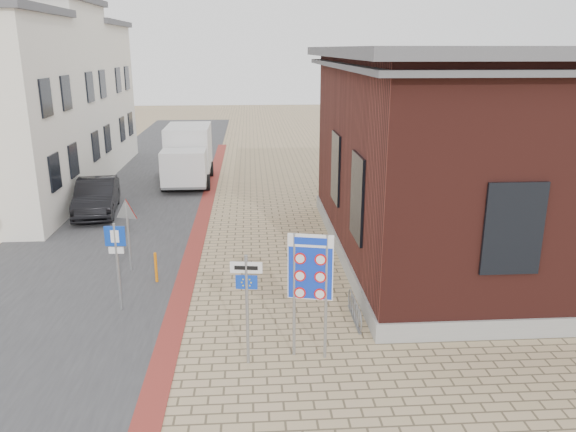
{
  "coord_description": "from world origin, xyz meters",
  "views": [
    {
      "loc": [
        0.05,
        -10.82,
        6.75
      ],
      "look_at": [
        1.07,
        4.34,
        2.2
      ],
      "focal_mm": 35.0,
      "sensor_mm": 36.0,
      "label": 1
    }
  ],
  "objects_px": {
    "border_sign": "(310,270)",
    "bollard": "(156,268)",
    "box_truck": "(188,155)",
    "essen_sign": "(247,293)",
    "parking_sign": "(116,252)",
    "sedan": "(97,197)"
  },
  "relations": [
    {
      "from": "border_sign",
      "to": "box_truck",
      "type": "bearing_deg",
      "value": 117.31
    },
    {
      "from": "sedan",
      "to": "parking_sign",
      "type": "height_order",
      "value": "parking_sign"
    },
    {
      "from": "sedan",
      "to": "bollard",
      "type": "bearing_deg",
      "value": -72.33
    },
    {
      "from": "border_sign",
      "to": "essen_sign",
      "type": "bearing_deg",
      "value": -158.85
    },
    {
      "from": "essen_sign",
      "to": "bollard",
      "type": "xyz_separation_m",
      "value": [
        -2.75,
        4.7,
        -1.24
      ]
    },
    {
      "from": "essen_sign",
      "to": "box_truck",
      "type": "bearing_deg",
      "value": 107.46
    },
    {
      "from": "border_sign",
      "to": "sedan",
      "type": "bearing_deg",
      "value": 135.72
    },
    {
      "from": "box_truck",
      "to": "essen_sign",
      "type": "xyz_separation_m",
      "value": [
        3.11,
        -17.81,
        0.22
      ]
    },
    {
      "from": "box_truck",
      "to": "border_sign",
      "type": "bearing_deg",
      "value": -76.36
    },
    {
      "from": "sedan",
      "to": "essen_sign",
      "type": "bearing_deg",
      "value": -70.48
    },
    {
      "from": "box_truck",
      "to": "parking_sign",
      "type": "relative_size",
      "value": 2.27
    },
    {
      "from": "essen_sign",
      "to": "parking_sign",
      "type": "bearing_deg",
      "value": 147.34
    },
    {
      "from": "essen_sign",
      "to": "bollard",
      "type": "distance_m",
      "value": 5.58
    },
    {
      "from": "parking_sign",
      "to": "bollard",
      "type": "relative_size",
      "value": 2.59
    },
    {
      "from": "sedan",
      "to": "border_sign",
      "type": "distance_m",
      "value": 14.49
    },
    {
      "from": "essen_sign",
      "to": "bollard",
      "type": "bearing_deg",
      "value": 127.9
    },
    {
      "from": "parking_sign",
      "to": "sedan",
      "type": "bearing_deg",
      "value": 111.17
    },
    {
      "from": "parking_sign",
      "to": "bollard",
      "type": "bearing_deg",
      "value": 73.78
    },
    {
      "from": "sedan",
      "to": "essen_sign",
      "type": "height_order",
      "value": "essen_sign"
    },
    {
      "from": "bollard",
      "to": "box_truck",
      "type": "bearing_deg",
      "value": 91.56
    },
    {
      "from": "border_sign",
      "to": "bollard",
      "type": "height_order",
      "value": "border_sign"
    },
    {
      "from": "border_sign",
      "to": "bollard",
      "type": "distance_m",
      "value": 6.33
    }
  ]
}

